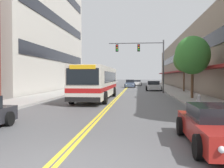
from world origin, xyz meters
TOP-DOWN VIEW (x-y plane):
  - ground_plane at (0.00, 37.00)m, footprint 240.00×240.00m
  - sidewalk_left at (-7.21, 37.00)m, footprint 3.43×106.00m
  - sidewalk_right at (7.21, 37.00)m, footprint 3.43×106.00m
  - centre_line at (0.00, 37.00)m, footprint 0.34×106.00m
  - storefront_row_right at (13.16, 37.00)m, footprint 9.10×68.00m
  - city_bus at (-1.71, 17.08)m, footprint 2.85×11.82m
  - car_navy_parked_left_mid at (-4.29, 32.88)m, footprint 2.08×4.85m
  - car_red_parked_right_foreground at (4.43, 2.37)m, footprint 2.03×4.41m
  - car_silver_parked_right_mid at (4.31, 32.04)m, footprint 2.20×4.39m
  - car_slate_blue_moving_lead at (0.51, 42.54)m, footprint 2.03×4.14m
  - car_white_moving_second at (1.83, 53.42)m, footprint 2.12×4.55m
  - traffic_signal_mast at (2.83, 26.57)m, footprint 7.00×0.38m
  - street_tree_right_mid at (6.82, 17.40)m, footprint 3.09×3.09m
  - street_tree_right_far at (7.89, 27.36)m, footprint 2.70×2.70m
  - fire_hydrant at (5.95, 11.14)m, footprint 0.31×0.23m

SIDE VIEW (x-z plane):
  - ground_plane at x=0.00m, z-range 0.00..0.00m
  - centre_line at x=0.00m, z-range 0.00..0.01m
  - sidewalk_left at x=-7.21m, z-range 0.00..0.18m
  - sidewalk_right at x=7.21m, z-range 0.00..0.18m
  - fire_hydrant at x=5.95m, z-range 0.18..0.92m
  - car_red_parked_right_foreground at x=4.43m, z-range -0.03..1.17m
  - car_white_moving_second at x=1.83m, z-range -0.03..1.22m
  - car_navy_parked_left_mid at x=-4.29m, z-range -0.06..1.38m
  - car_silver_parked_right_mid at x=4.31m, z-range -0.05..1.37m
  - car_slate_blue_moving_lead at x=0.51m, z-range -0.06..1.42m
  - city_bus at x=-1.71m, z-range 0.20..3.11m
  - street_tree_right_mid at x=6.82m, z-range 1.22..6.72m
  - street_tree_right_far at x=7.89m, z-range 1.42..6.91m
  - storefront_row_right at x=13.16m, z-range 0.00..9.12m
  - traffic_signal_mast at x=2.83m, z-range 1.45..8.14m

